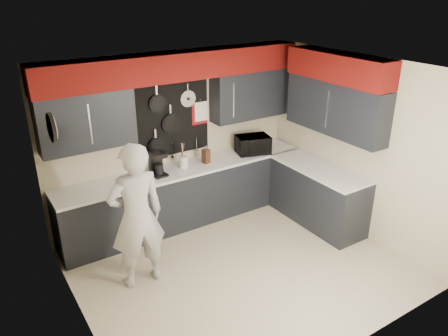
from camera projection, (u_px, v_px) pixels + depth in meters
ground at (239, 267)px, 5.78m from camera, size 4.00×4.00×0.00m
back_wall_assembly at (178, 93)px, 6.22m from camera, size 4.00×0.36×2.60m
right_wall_assembly at (339, 100)px, 6.13m from camera, size 0.36×3.50×2.60m
left_wall_assembly at (73, 221)px, 4.27m from camera, size 0.05×3.50×2.60m
base_cabinets at (224, 195)px, 6.71m from camera, size 3.95×2.20×0.92m
microwave at (253, 145)px, 7.00m from camera, size 0.59×0.48×0.29m
knife_block at (206, 156)px, 6.64m from camera, size 0.12×0.12×0.22m
utensil_crock at (184, 162)px, 6.49m from camera, size 0.13×0.13×0.17m
coffee_maker at (157, 163)px, 6.20m from camera, size 0.21×0.25×0.35m
person at (137, 217)px, 5.15m from camera, size 0.70×0.47×1.85m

